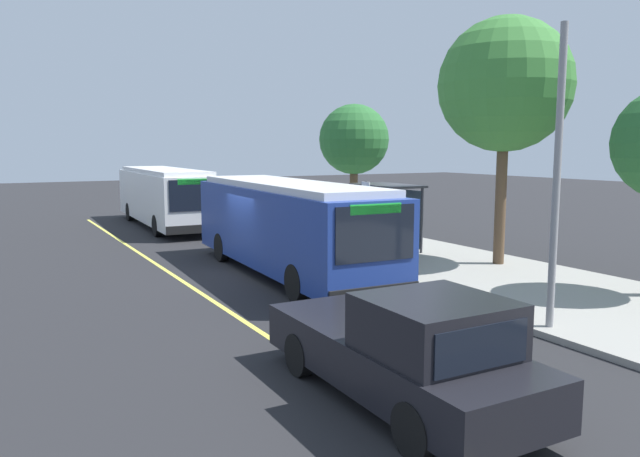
# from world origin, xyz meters

# --- Properties ---
(ground_plane) EXTENTS (120.00, 120.00, 0.00)m
(ground_plane) POSITION_xyz_m (0.00, 0.00, 0.00)
(ground_plane) COLOR #232326
(sidewalk_curb) EXTENTS (44.00, 6.40, 0.15)m
(sidewalk_curb) POSITION_xyz_m (0.00, 6.00, 0.07)
(sidewalk_curb) COLOR gray
(sidewalk_curb) RESTS_ON ground_plane
(lane_stripe_center) EXTENTS (36.00, 0.14, 0.01)m
(lane_stripe_center) POSITION_xyz_m (0.00, -2.20, 0.00)
(lane_stripe_center) COLOR #E0D64C
(lane_stripe_center) RESTS_ON ground_plane
(transit_bus_main) EXTENTS (10.69, 3.05, 2.95)m
(transit_bus_main) POSITION_xyz_m (0.83, 1.01, 1.62)
(transit_bus_main) COLOR navy
(transit_bus_main) RESTS_ON ground_plane
(transit_bus_second) EXTENTS (11.33, 2.96, 2.95)m
(transit_bus_second) POSITION_xyz_m (-12.92, 0.80, 1.62)
(transit_bus_second) COLOR white
(transit_bus_second) RESTS_ON ground_plane
(pickup_truck) EXTENTS (5.42, 2.07, 1.85)m
(pickup_truck) POSITION_xyz_m (10.56, -1.73, 0.86)
(pickup_truck) COLOR black
(pickup_truck) RESTS_ON ground_plane
(bus_shelter) EXTENTS (2.90, 1.60, 2.48)m
(bus_shelter) POSITION_xyz_m (-1.10, 6.24, 1.92)
(bus_shelter) COLOR #333338
(bus_shelter) RESTS_ON sidewalk_curb
(waiting_bench) EXTENTS (1.60, 0.48, 0.95)m
(waiting_bench) POSITION_xyz_m (-1.21, 6.24, 0.63)
(waiting_bench) COLOR brown
(waiting_bench) RESTS_ON sidewalk_curb
(route_sign_post) EXTENTS (0.44, 0.08, 2.80)m
(route_sign_post) POSITION_xyz_m (1.73, 3.37, 1.96)
(route_sign_post) COLOR #333338
(route_sign_post) RESTS_ON sidewalk_curb
(pedestrian_commuter) EXTENTS (0.24, 0.40, 1.69)m
(pedestrian_commuter) POSITION_xyz_m (-1.25, 4.47, 1.12)
(pedestrian_commuter) COLOR #282D47
(pedestrian_commuter) RESTS_ON sidewalk_curb
(street_tree_near_shelter) EXTENTS (3.12, 3.12, 5.79)m
(street_tree_near_shelter) POSITION_xyz_m (-5.24, 7.33, 4.34)
(street_tree_near_shelter) COLOR brown
(street_tree_near_shelter) RESTS_ON sidewalk_curb
(street_tree_upstreet) EXTENTS (4.33, 4.33, 8.03)m
(street_tree_upstreet) POSITION_xyz_m (3.31, 7.66, 5.99)
(street_tree_upstreet) COLOR brown
(street_tree_upstreet) RESTS_ON sidewalk_curb
(utility_pole) EXTENTS (0.16, 0.16, 6.40)m
(utility_pole) POSITION_xyz_m (9.14, 3.25, 3.35)
(utility_pole) COLOR gray
(utility_pole) RESTS_ON sidewalk_curb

